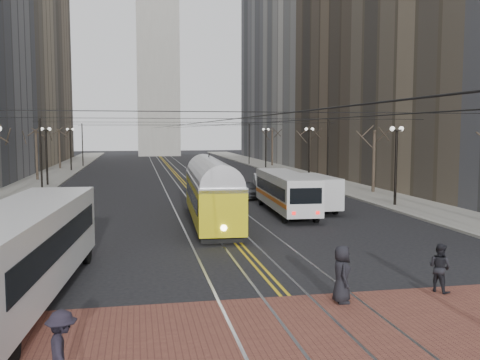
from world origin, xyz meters
name	(u,v)px	position (x,y,z in m)	size (l,w,h in m)	color
ground	(278,288)	(0.00, 0.00, 0.00)	(260.00, 260.00, 0.00)	black
sidewalk_left	(46,179)	(-15.00, 45.00, 0.07)	(5.00, 140.00, 0.15)	gray
sidewalk_right	(301,175)	(15.00, 45.00, 0.07)	(5.00, 140.00, 0.15)	gray
crosswalk_band	(314,329)	(0.00, -4.00, 0.01)	(25.00, 6.00, 0.01)	brown
streetcar_rails	(179,178)	(0.00, 45.00, 0.00)	(4.80, 130.00, 0.02)	gray
centre_lines	(179,178)	(0.00, 45.00, 0.01)	(0.42, 130.00, 0.01)	gold
building_left_far	(19,50)	(-25.50, 86.00, 20.00)	(16.00, 20.00, 40.00)	brown
building_right_mid	(380,39)	(25.50, 46.00, 17.00)	(16.00, 20.00, 34.00)	brown
building_right_midfar	(338,3)	(27.50, 66.00, 26.00)	(20.00, 20.00, 52.00)	#AEAAA3
building_right_far	(290,57)	(25.50, 86.00, 20.00)	(16.00, 20.00, 40.00)	slate
lamp_posts	(193,162)	(0.00, 28.75, 2.80)	(27.60, 57.20, 5.60)	black
street_trees	(186,158)	(0.00, 35.25, 2.80)	(31.68, 53.28, 5.60)	#382D23
trolley_wires	(187,149)	(0.00, 34.83, 3.77)	(25.96, 120.00, 6.60)	black
transit_bus	(21,256)	(-8.58, 0.00, 1.56)	(2.61, 12.50, 3.13)	silver
streetcar	(211,198)	(-0.50, 13.57, 1.51)	(2.39, 12.85, 3.03)	gold
rear_bus	(286,193)	(5.00, 16.63, 1.34)	(2.24, 10.30, 2.69)	silver
cargo_van	(314,194)	(7.10, 16.94, 1.23)	(2.14, 5.57, 2.46)	silver
sedan_grey	(247,190)	(4.05, 24.94, 0.69)	(1.63, 4.06, 1.38)	#393B40
sedan_silver	(262,181)	(6.97, 31.89, 0.72)	(1.52, 4.37, 1.44)	#A0A3A7
pedestrian_a	(342,274)	(1.61, -1.97, 0.95)	(0.92, 0.60, 1.88)	black
pedestrian_c	(440,267)	(5.40, -1.50, 0.86)	(0.83, 0.64, 1.70)	black
pedestrian_d	(62,352)	(-6.50, -6.50, 0.91)	(1.16, 0.67, 1.80)	black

